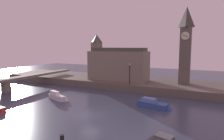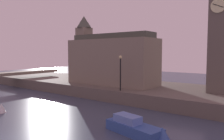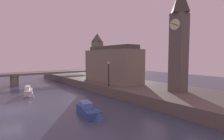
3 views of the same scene
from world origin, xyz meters
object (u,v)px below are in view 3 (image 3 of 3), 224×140
Objects in this scene: clock_tower at (179,37)px; boat_ferry_white at (29,92)px; parliament_hall at (111,64)px; boat_tour_blue at (90,111)px; streetlamp at (109,71)px.

clock_tower reaches higher than boat_ferry_white.
parliament_hall is 17.41m from boat_tour_blue.
boat_ferry_white is at bearing -129.11° from streetlamp.
clock_tower is 1.15× the size of parliament_hall.
parliament_hall is at bearing 139.76° from streetlamp.
boat_ferry_white is at bearing -138.37° from clock_tower.
boat_ferry_white is (-15.96, -2.97, 0.05)m from boat_tour_blue.
parliament_hall is (-14.27, -1.48, -4.28)m from clock_tower.
boat_tour_blue is (7.21, -7.79, -3.59)m from streetlamp.
boat_tour_blue is at bearing 10.54° from boat_ferry_white.
streetlamp reaches higher than boat_ferry_white.
streetlamp is (-9.53, -5.48, -5.28)m from clock_tower.
clock_tower is at bearing 5.91° from parliament_hall.
streetlamp is 0.91× the size of boat_ferry_white.
clock_tower is 2.75× the size of boat_tour_blue.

